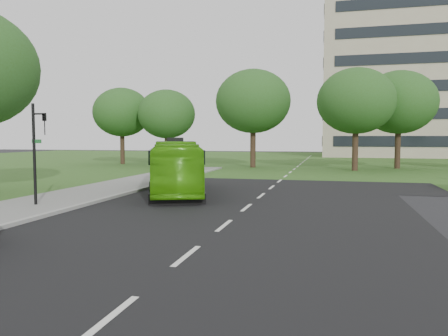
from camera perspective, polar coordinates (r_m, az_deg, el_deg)
name	(u,v)px	position (r m, az deg, el deg)	size (l,w,h in m)	color
ground	(237,216)	(17.16, 1.66, -6.27)	(160.00, 160.00, 0.00)	black
street_surfaces	(287,171)	(39.56, 8.22, -0.44)	(120.00, 120.00, 0.15)	black
tree_park_a	(167,114)	(47.85, -7.51, 6.98)	(6.18, 6.18, 8.22)	black
tree_park_b	(253,101)	(44.76, 3.83, 8.67)	(7.59, 7.59, 9.95)	black
tree_park_c	(356,101)	(42.11, 16.88, 8.36)	(7.09, 7.09, 9.42)	black
tree_park_d	(399,102)	(46.25, 21.88, 7.95)	(7.23, 7.23, 9.56)	black
tree_park_f	(122,112)	(51.68, -13.20, 7.09)	(6.54, 6.54, 8.74)	black
bus	(175,167)	(24.39, -6.36, 0.14)	(2.40, 10.25, 2.86)	#3E9A0C
traffic_light	(37,147)	(20.53, -23.24, 2.56)	(0.73, 0.21, 4.53)	black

